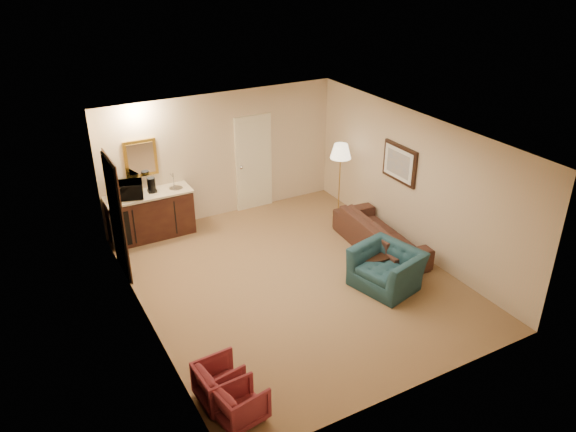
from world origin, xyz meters
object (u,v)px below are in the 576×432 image
coffee_table (376,264)px  waste_bin (185,223)px  wetbar_cabinet (151,215)px  rose_chair_far (239,400)px  microwave (127,188)px  teal_armchair (387,262)px  rose_chair_near (222,381)px  coffee_maker (151,185)px  floor_lamp (339,181)px  sofa (381,229)px

coffee_table → waste_bin: bearing=126.6°
wetbar_cabinet → waste_bin: (0.65, -0.07, -0.31)m
rose_chair_far → microwave: (0.06, 5.09, 0.82)m
teal_armchair → microwave: size_ratio=1.89×
waste_bin → rose_chair_near: bearing=-103.9°
microwave → coffee_maker: size_ratio=1.90×
wetbar_cabinet → microwave: microwave is taller
rose_chair_near → waste_bin: bearing=-17.4°
floor_lamp → coffee_maker: 3.76m
rose_chair_far → waste_bin: size_ratio=1.93×
floor_lamp → microwave: floor_lamp is taller
microwave → coffee_maker: (0.47, 0.03, -0.04)m
microwave → rose_chair_near: bearing=-76.8°
wetbar_cabinet → rose_chair_near: size_ratio=2.69×
teal_armchair → wetbar_cabinet: bearing=-155.5°
wetbar_cabinet → floor_lamp: bearing=-15.4°
wetbar_cabinet → floor_lamp: floor_lamp is taller
sofa → teal_armchair: teal_armchair is taller
coffee_table → coffee_maker: coffee_maker is taller
teal_armchair → floor_lamp: floor_lamp is taller
sofa → rose_chair_near: 4.63m
wetbar_cabinet → waste_bin: wetbar_cabinet is taller
rose_chair_far → microwave: microwave is taller
sofa → floor_lamp: size_ratio=1.35×
rose_chair_far → waste_bin: (1.08, 5.02, -0.14)m
sofa → rose_chair_far: sofa is taller
rose_chair_near → coffee_table: (3.50, 1.49, -0.10)m
coffee_table → teal_armchair: bearing=-100.6°
rose_chair_near → coffee_maker: bearing=-10.6°
floor_lamp → microwave: bearing=166.0°
wetbar_cabinet → microwave: size_ratio=2.95×
rose_chair_near → floor_lamp: bearing=-52.0°
wetbar_cabinet → coffee_maker: 0.61m
floor_lamp → microwave: 4.20m
teal_armchair → coffee_maker: size_ratio=3.59×
sofa → microwave: 4.78m
rose_chair_far → coffee_maker: size_ratio=1.99×
teal_armchair → floor_lamp: 2.74m
sofa → microwave: microwave is taller
rose_chair_near → sofa: bearing=-65.8°
teal_armchair → rose_chair_near: (-3.43, -1.10, -0.15)m
floor_lamp → rose_chair_far: bearing=-135.3°
wetbar_cabinet → waste_bin: bearing=-6.1°
rose_chair_near → coffee_table: bearing=-70.5°
rose_chair_near → teal_armchair: bearing=-75.7°
wetbar_cabinet → coffee_table: (3.00, -3.23, -0.25)m
rose_chair_near → rose_chair_far: bearing=-173.4°
teal_armchair → coffee_maker: (-2.84, 3.65, 0.61)m
teal_armchair → floor_lamp: (0.76, 2.60, 0.34)m
coffee_table → floor_lamp: size_ratio=0.45×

